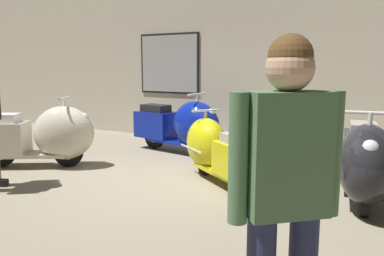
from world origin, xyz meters
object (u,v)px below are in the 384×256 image
object	(u,v)px
scooter_2	(215,149)
visitor_1	(285,186)
scooter_0	(45,135)
scooter_1	(183,126)
scooter_3	(365,161)

from	to	relation	value
scooter_2	visitor_1	xyz separation A→B (m)	(1.74, -2.89, 0.55)
visitor_1	scooter_0	bearing A→B (deg)	21.37
scooter_1	scooter_3	world-z (taller)	same
scooter_1	scooter_3	xyz separation A→B (m)	(3.12, -1.29, -0.00)
scooter_0	scooter_3	size ratio (longest dim) A/B	0.97
scooter_2	scooter_3	bearing A→B (deg)	-146.29
scooter_1	visitor_1	world-z (taller)	visitor_1
scooter_0	visitor_1	distance (m)	4.95
scooter_2	scooter_3	world-z (taller)	scooter_3
scooter_3	scooter_0	bearing A→B (deg)	-90.14
scooter_0	scooter_1	world-z (taller)	scooter_1
visitor_1	scooter_2	bearing A→B (deg)	-10.30
scooter_3	visitor_1	xyz separation A→B (m)	(-0.16, -2.83, 0.48)
scooter_0	scooter_3	world-z (taller)	scooter_3
scooter_0	scooter_3	bearing A→B (deg)	-23.86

